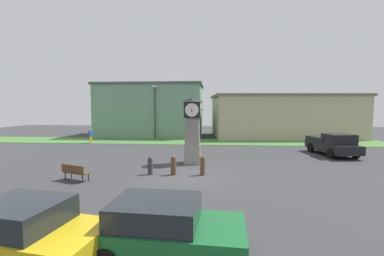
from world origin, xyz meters
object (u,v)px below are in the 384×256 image
object	(u,v)px
bollard_near_tower	(150,165)
street_lamp_near_road	(155,108)
pickup_truck	(332,144)
clock_tower	(193,129)
bollard_mid_row	(173,165)
bench	(75,171)
pedestrian_by_cars	(91,135)
bollard_far_row	(202,165)
car_near_tower	(27,233)
car_by_building	(164,227)

from	to	relation	value
bollard_near_tower	street_lamp_near_road	size ratio (longest dim) A/B	0.16
pickup_truck	street_lamp_near_road	xyz separation A→B (m)	(-17.19, 9.52, 2.93)
pickup_truck	clock_tower	bearing A→B (deg)	-160.21
bollard_mid_row	bench	world-z (taller)	bollard_mid_row
pedestrian_by_cars	bollard_mid_row	bearing A→B (deg)	-47.98
pickup_truck	pedestrian_by_cars	xyz separation A→B (m)	(-23.42, 5.06, 0.00)
bollard_near_tower	bollard_far_row	bearing A→B (deg)	2.41
pickup_truck	pedestrian_by_cars	size ratio (longest dim) A/B	3.16
bollard_mid_row	bollard_far_row	bearing A→B (deg)	2.88
pickup_truck	bollard_near_tower	bearing A→B (deg)	-151.44
clock_tower	bollard_mid_row	world-z (taller)	clock_tower
bench	bollard_far_row	bearing A→B (deg)	14.50
car_near_tower	pickup_truck	size ratio (longest dim) A/B	0.78
bollard_near_tower	car_by_building	distance (m)	8.52
bollard_near_tower	pedestrian_by_cars	xyz separation A→B (m)	(-9.81, 12.46, 0.39)
street_lamp_near_road	car_by_building	bearing A→B (deg)	-76.58
clock_tower	car_near_tower	xyz separation A→B (m)	(-3.20, -12.11, -1.61)
car_near_tower	bollard_mid_row	bearing A→B (deg)	75.17
clock_tower	pickup_truck	xyz separation A→B (m)	(11.36, 4.09, -1.48)
clock_tower	pickup_truck	distance (m)	12.17
street_lamp_near_road	car_near_tower	bearing A→B (deg)	-84.18
bollard_far_row	car_near_tower	distance (m)	9.81
car_by_building	car_near_tower	bearing A→B (deg)	-169.40
car_near_tower	bench	distance (m)	7.69
bollard_far_row	car_by_building	bearing A→B (deg)	-94.71
bollard_near_tower	bollard_mid_row	distance (m)	1.38
bollard_near_tower	bench	xyz separation A→B (m)	(-3.72, -1.63, -0.02)
bollard_near_tower	pedestrian_by_cars	bearing A→B (deg)	128.21
car_near_tower	pickup_truck	distance (m)	21.79
car_near_tower	bench	world-z (taller)	car_near_tower
bollard_mid_row	pickup_truck	distance (m)	14.28
bollard_far_row	pickup_truck	xyz separation A→B (m)	(10.52, 7.27, 0.35)
bench	car_near_tower	bearing A→B (deg)	-68.96
bollard_mid_row	pickup_truck	world-z (taller)	pickup_truck
bollard_far_row	street_lamp_near_road	bearing A→B (deg)	111.66
clock_tower	pedestrian_by_cars	bearing A→B (deg)	142.80
bollard_far_row	pedestrian_by_cars	bearing A→B (deg)	136.28
car_near_tower	pickup_truck	world-z (taller)	pickup_truck
clock_tower	bollard_far_row	bearing A→B (deg)	-75.15
bollard_near_tower	car_by_building	size ratio (longest dim) A/B	0.26
bollard_mid_row	street_lamp_near_road	size ratio (longest dim) A/B	0.17
car_by_building	street_lamp_near_road	size ratio (longest dim) A/B	0.63
car_by_building	bench	bearing A→B (deg)	133.13
bollard_mid_row	car_by_building	world-z (taller)	car_by_building
pickup_truck	street_lamp_near_road	world-z (taller)	street_lamp_near_road
pickup_truck	pedestrian_by_cars	distance (m)	23.96
bollard_far_row	car_by_building	distance (m)	8.33
car_near_tower	car_by_building	size ratio (longest dim) A/B	0.97
bollard_near_tower	pickup_truck	size ratio (longest dim) A/B	0.21
bollard_mid_row	street_lamp_near_road	world-z (taller)	street_lamp_near_road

